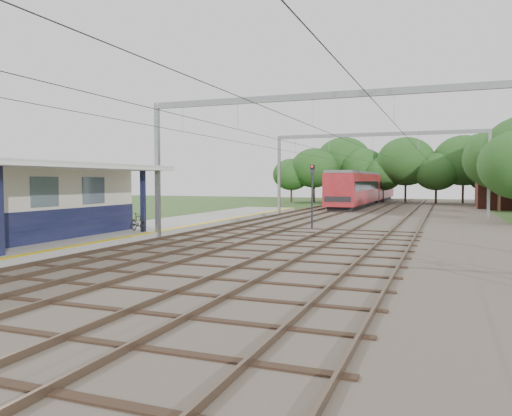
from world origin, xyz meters
The scene contains 9 objects.
ballast_bed centered at (4.00, 30.00, 0.05)m, with size 18.00×90.00×0.10m, color #473D33.
platform centered at (-7.50, 14.00, 0.17)m, with size 5.00×52.00×0.35m, color gray.
yellow_stripe centered at (-5.25, 14.00, 0.35)m, with size 0.45×52.00×0.01m, color yellow.
rail_tracks centered at (1.50, 30.00, 0.18)m, with size 11.80×88.00×0.15m.
catenary_system centered at (3.39, 25.28, 5.51)m, with size 17.22×88.00×7.00m.
tree_band centered at (3.84, 57.12, 4.92)m, with size 31.72×30.88×8.82m.
bicycle centered at (-6.21, 15.00, 0.83)m, with size 0.45×1.60×0.96m, color black.
train centered at (-0.50, 57.35, 2.18)m, with size 2.98×37.15×3.92m.
signal_post centered at (1.35, 22.20, 2.42)m, with size 0.31×0.29×3.98m.
Camera 1 is at (8.96, -7.26, 3.03)m, focal length 35.00 mm.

